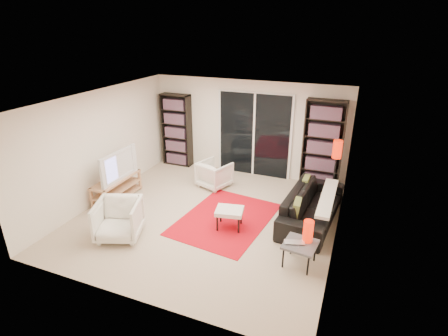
{
  "coord_description": "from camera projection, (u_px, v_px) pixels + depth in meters",
  "views": [
    {
      "loc": [
        2.64,
        -5.63,
        3.68
      ],
      "look_at": [
        0.25,
        0.3,
        1.0
      ],
      "focal_mm": 28.0,
      "sensor_mm": 36.0,
      "label": 1
    }
  ],
  "objects": [
    {
      "name": "floor",
      "position": [
        207.0,
        216.0,
        7.15
      ],
      "size": [
        5.0,
        5.0,
        0.0
      ],
      "primitive_type": "plane",
      "color": "beige",
      "rests_on": "ground"
    },
    {
      "name": "wall_back",
      "position": [
        247.0,
        128.0,
        8.82
      ],
      "size": [
        5.0,
        0.02,
        2.4
      ],
      "primitive_type": "cube",
      "color": "white",
      "rests_on": "ground"
    },
    {
      "name": "wall_front",
      "position": [
        126.0,
        228.0,
        4.55
      ],
      "size": [
        5.0,
        0.02,
        2.4
      ],
      "primitive_type": "cube",
      "color": "white",
      "rests_on": "ground"
    },
    {
      "name": "wall_left",
      "position": [
        101.0,
        146.0,
        7.55
      ],
      "size": [
        0.02,
        5.0,
        2.4
      ],
      "primitive_type": "cube",
      "color": "white",
      "rests_on": "ground"
    },
    {
      "name": "wall_right",
      "position": [
        342.0,
        183.0,
        5.82
      ],
      "size": [
        0.02,
        5.0,
        2.4
      ],
      "primitive_type": "cube",
      "color": "white",
      "rests_on": "ground"
    },
    {
      "name": "ceiling",
      "position": [
        205.0,
        100.0,
        6.22
      ],
      "size": [
        5.0,
        5.0,
        0.02
      ],
      "primitive_type": "cube",
      "color": "white",
      "rests_on": "wall_back"
    },
    {
      "name": "sliding_door",
      "position": [
        254.0,
        135.0,
        8.78
      ],
      "size": [
        1.92,
        0.08,
        2.16
      ],
      "color": "white",
      "rests_on": "ground"
    },
    {
      "name": "bookshelf_left",
      "position": [
        177.0,
        130.0,
        9.44
      ],
      "size": [
        0.8,
        0.3,
        1.95
      ],
      "color": "black",
      "rests_on": "ground"
    },
    {
      "name": "bookshelf_right",
      "position": [
        323.0,
        145.0,
        8.08
      ],
      "size": [
        0.9,
        0.3,
        2.1
      ],
      "color": "black",
      "rests_on": "ground"
    },
    {
      "name": "tv_stand",
      "position": [
        117.0,
        188.0,
        7.77
      ],
      "size": [
        0.41,
        1.29,
        0.5
      ],
      "color": "tan",
      "rests_on": "floor"
    },
    {
      "name": "tv",
      "position": [
        115.0,
        165.0,
        7.54
      ],
      "size": [
        0.18,
        1.14,
        0.66
      ],
      "primitive_type": "imported",
      "rotation": [
        0.0,
        0.0,
        1.55
      ],
      "color": "black",
      "rests_on": "tv_stand"
    },
    {
      "name": "rug",
      "position": [
        226.0,
        219.0,
        7.05
      ],
      "size": [
        1.86,
        2.36,
        0.01
      ],
      "primitive_type": "cube",
      "rotation": [
        0.0,
        0.0,
        -0.11
      ],
      "color": "red",
      "rests_on": "floor"
    },
    {
      "name": "sofa",
      "position": [
        312.0,
        206.0,
        6.91
      ],
      "size": [
        1.04,
        2.25,
        0.64
      ],
      "primitive_type": "imported",
      "rotation": [
        0.0,
        0.0,
        1.48
      ],
      "color": "black",
      "rests_on": "floor"
    },
    {
      "name": "armchair_back",
      "position": [
        214.0,
        174.0,
        8.36
      ],
      "size": [
        0.86,
        0.87,
        0.63
      ],
      "primitive_type": "imported",
      "rotation": [
        0.0,
        0.0,
        2.81
      ],
      "color": "silver",
      "rests_on": "floor"
    },
    {
      "name": "armchair_front",
      "position": [
        119.0,
        220.0,
        6.35
      ],
      "size": [
        0.99,
        1.01,
        0.72
      ],
      "primitive_type": "imported",
      "rotation": [
        0.0,
        0.0,
        0.36
      ],
      "color": "silver",
      "rests_on": "floor"
    },
    {
      "name": "ottoman",
      "position": [
        229.0,
        212.0,
        6.64
      ],
      "size": [
        0.58,
        0.51,
        0.4
      ],
      "color": "silver",
      "rests_on": "floor"
    },
    {
      "name": "side_table",
      "position": [
        300.0,
        246.0,
        5.61
      ],
      "size": [
        0.57,
        0.57,
        0.4
      ],
      "color": "#4F4F54",
      "rests_on": "floor"
    },
    {
      "name": "laptop",
      "position": [
        295.0,
        244.0,
        5.55
      ],
      "size": [
        0.37,
        0.3,
        0.03
      ],
      "primitive_type": "imported",
      "rotation": [
        0.0,
        0.0,
        0.3
      ],
      "color": "silver",
      "rests_on": "side_table"
    },
    {
      "name": "table_lamp",
      "position": [
        308.0,
        231.0,
        5.59
      ],
      "size": [
        0.16,
        0.16,
        0.37
      ],
      "primitive_type": "cylinder",
      "color": "red",
      "rests_on": "side_table"
    },
    {
      "name": "floor_lamp",
      "position": [
        337.0,
        156.0,
        7.32
      ],
      "size": [
        0.21,
        0.21,
        1.42
      ],
      "color": "black",
      "rests_on": "floor"
    }
  ]
}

